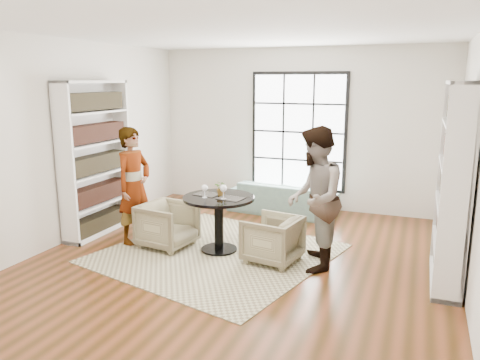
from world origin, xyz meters
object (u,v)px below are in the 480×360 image
at_px(person_left, 134,186).
at_px(armchair_right, 272,239).
at_px(wine_glass_right, 223,189).
at_px(flower_centerpiece, 222,188).
at_px(person_right, 314,199).
at_px(wine_glass_left, 205,188).
at_px(pedestal_table, 219,212).
at_px(sofa, 282,198).
at_px(armchair_left, 168,225).

bearing_deg(person_left, armchair_right, -81.35).
bearing_deg(armchair_right, wine_glass_right, -79.70).
xyz_separation_m(armchair_right, flower_centerpiece, (-0.81, 0.18, 0.60)).
height_order(person_right, wine_glass_left, person_right).
distance_m(pedestal_table, sofa, 2.27).
relative_size(person_right, flower_centerpiece, 8.65).
bearing_deg(sofa, person_left, 61.25).
bearing_deg(pedestal_table, armchair_left, -171.82).
bearing_deg(armchair_left, wine_glass_left, -83.26).
relative_size(wine_glass_right, flower_centerpiece, 0.97).
height_order(pedestal_table, person_right, person_right).
xyz_separation_m(sofa, flower_centerpiece, (-0.26, -2.16, 0.63)).
relative_size(pedestal_table, sofa, 0.52).
distance_m(sofa, person_left, 2.90).
bearing_deg(armchair_right, wine_glass_left, -79.19).
height_order(pedestal_table, wine_glass_right, wine_glass_right).
bearing_deg(pedestal_table, person_right, -4.31).
xyz_separation_m(person_right, flower_centerpiece, (-1.36, 0.18, -0.01)).
relative_size(armchair_right, flower_centerpiece, 3.24).
xyz_separation_m(armchair_left, person_left, (-0.55, 0.00, 0.54)).
bearing_deg(wine_glass_left, person_left, 179.38).
xyz_separation_m(pedestal_table, armchair_left, (-0.77, -0.11, -0.25)).
bearing_deg(flower_centerpiece, wine_glass_left, -131.32).
bearing_deg(person_right, pedestal_table, -103.71).
xyz_separation_m(pedestal_table, wine_glass_left, (-0.16, -0.12, 0.36)).
distance_m(pedestal_table, wine_glass_left, 0.41).
height_order(armchair_left, wine_glass_left, wine_glass_left).
relative_size(person_left, wine_glass_right, 8.41).
height_order(armchair_left, wine_glass_right, wine_glass_right).
xyz_separation_m(pedestal_table, person_right, (1.38, -0.10, 0.34)).
relative_size(pedestal_table, wine_glass_left, 5.40).
bearing_deg(armchair_right, person_right, 99.67).
xyz_separation_m(person_left, wine_glass_right, (1.44, -0.00, 0.08)).
bearing_deg(person_left, wine_glass_right, -81.57).
bearing_deg(pedestal_table, person_left, -175.20).
distance_m(armchair_right, wine_glass_right, 0.95).
xyz_separation_m(person_left, flower_centerpiece, (1.34, 0.18, 0.04)).
distance_m(armchair_left, person_right, 2.23).
bearing_deg(armchair_left, wine_glass_right, -82.14).
height_order(person_left, wine_glass_right, person_left).
distance_m(sofa, wine_glass_right, 2.45).
distance_m(sofa, armchair_left, 2.57).
xyz_separation_m(armchair_right, person_right, (0.55, 0.00, 0.61)).
height_order(armchair_right, flower_centerpiece, flower_centerpiece).
distance_m(armchair_right, flower_centerpiece, 1.02).
relative_size(armchair_left, person_left, 0.42).
height_order(sofa, armchair_left, armchair_left).
relative_size(armchair_left, wine_glass_right, 3.51).
xyz_separation_m(sofa, armchair_right, (0.55, -2.34, 0.03)).
bearing_deg(wine_glass_right, sofa, 86.22).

